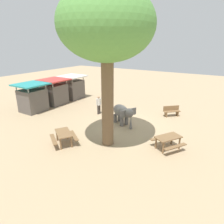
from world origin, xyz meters
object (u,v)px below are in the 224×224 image
Objects in this scene: elephant at (123,112)px; shade_tree_main at (107,27)px; market_stall_red at (55,93)px; market_stall_white at (73,88)px; person_handler at (99,104)px; market_stall_teal at (33,99)px; picnic_table_far at (64,135)px; wooden_bench at (172,111)px; picnic_table_near at (168,140)px.

elephant is 0.25× the size of shade_tree_main.
market_stall_red is 1.00× the size of market_stall_white.
person_handler is 0.64× the size of market_stall_red.
market_stall_white is (5.20, 0.00, 0.00)m from market_stall_teal.
picnic_table_far is at bearing -83.94° from elephant.
elephant is at bearing -0.51° from person_handler.
person_handler is at bearing -15.59° from wooden_bench.
market_stall_teal is 5.20m from market_stall_white.
person_handler is at bearing -91.14° from market_stall_red.
person_handler is at bearing 41.42° from shade_tree_main.
shade_tree_main is at bearing -113.40° from picnic_table_far.
elephant is 4.62m from wooden_bench.
picnic_table_far is (-5.53, -1.34, -0.36)m from person_handler.
wooden_bench is 9.35m from picnic_table_far.
market_stall_red is 2.60m from market_stall_white.
person_handler is 0.78× the size of picnic_table_far.
market_stall_teal reaches higher than person_handler.
market_stall_white is at bearing -179.24° from elephant.
elephant is 9.09m from market_stall_white.
wooden_bench is (6.90, -1.92, -6.19)m from shade_tree_main.
market_stall_teal is at bearing -145.01° from elephant.
person_handler reaches higher than elephant.
picnic_table_far is (-1.46, 2.25, -6.07)m from shade_tree_main.
shade_tree_main reaches higher than market_stall_white.
elephant is 1.03× the size of picnic_table_far.
wooden_bench reaches higher than picnic_table_far.
shade_tree_main is at bearing -126.84° from market_stall_white.
market_stall_teal is (-5.32, 10.97, 0.67)m from wooden_bench.
shade_tree_main is at bearing -52.59° from elephant.
elephant is 1.31× the size of person_handler.
picnic_table_near is (-2.74, -6.90, -0.36)m from person_handler.
shade_tree_main reaches higher than person_handler.
elephant reaches higher than wooden_bench.
market_stall_white reaches higher than elephant.
market_stall_red is at bearing -28.85° from wooden_bench.
picnic_table_near is at bearing -102.97° from market_stall_red.
market_stall_white is at bearing 171.10° from person_handler.
market_stall_teal is at bearing 180.00° from market_stall_white.
picnic_table_far is at bearing 148.62° from picnic_table_near.
market_stall_red is at bearing 180.00° from market_stall_white.
shade_tree_main is at bearing -114.79° from market_stall_red.
wooden_bench is 0.52× the size of market_stall_teal.
shade_tree_main is 6.66× the size of wooden_bench.
elephant is 8.39m from market_stall_red.
market_stall_white is (5.45, 12.36, 0.55)m from picnic_table_near.
market_stall_teal is 1.00× the size of market_stall_red.
market_stall_red reaches higher than elephant.
person_handler is 0.19× the size of shade_tree_main.
picnic_table_near is at bearing -68.01° from shade_tree_main.
picnic_table_far is at bearing 20.72° from wooden_bench.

